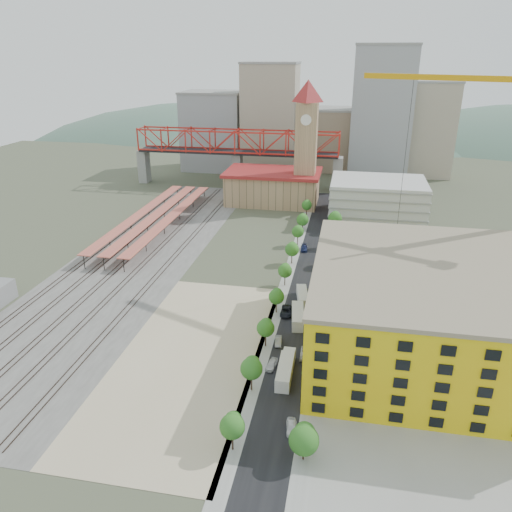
% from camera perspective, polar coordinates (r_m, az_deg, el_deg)
% --- Properties ---
extents(ground, '(400.00, 400.00, 0.00)m').
position_cam_1_polar(ground, '(129.95, -1.60, -3.94)').
color(ground, '#474C38').
rests_on(ground, ground).
extents(ballast_strip, '(36.00, 165.00, 0.06)m').
position_cam_1_polar(ballast_strip, '(155.87, -13.24, 0.08)').
color(ballast_strip, '#605E59').
rests_on(ballast_strip, ground).
extents(dirt_lot, '(28.00, 67.00, 0.06)m').
position_cam_1_polar(dirt_lot, '(104.56, -7.54, -11.25)').
color(dirt_lot, tan).
rests_on(dirt_lot, ground).
extents(street_asphalt, '(12.00, 170.00, 0.06)m').
position_cam_1_polar(street_asphalt, '(141.29, 6.06, -1.80)').
color(street_asphalt, black).
rests_on(street_asphalt, ground).
extents(sidewalk_west, '(3.00, 170.00, 0.04)m').
position_cam_1_polar(sidewalk_west, '(141.76, 3.85, -1.63)').
color(sidewalk_west, gray).
rests_on(sidewalk_west, ground).
extents(sidewalk_east, '(3.00, 170.00, 0.04)m').
position_cam_1_polar(sidewalk_east, '(141.03, 8.29, -1.96)').
color(sidewalk_east, gray).
rests_on(sidewalk_east, ground).
extents(construction_pad, '(50.00, 90.00, 0.06)m').
position_cam_1_polar(construction_pad, '(111.69, 19.57, -10.10)').
color(construction_pad, gray).
rests_on(construction_pad, ground).
extents(rail_tracks, '(26.56, 160.00, 0.18)m').
position_cam_1_polar(rail_tracks, '(156.54, -13.85, 0.17)').
color(rail_tracks, '#382B23').
rests_on(rail_tracks, ground).
extents(platform_canopies, '(16.00, 80.00, 4.12)m').
position_cam_1_polar(platform_canopies, '(180.18, -11.38, 4.63)').
color(platform_canopies, '#B54745').
rests_on(platform_canopies, ground).
extents(station_hall, '(38.00, 24.00, 13.10)m').
position_cam_1_polar(station_hall, '(204.47, 1.94, 7.95)').
color(station_hall, tan).
rests_on(station_hall, ground).
extents(clock_tower, '(12.00, 12.00, 52.00)m').
position_cam_1_polar(clock_tower, '(196.59, 5.79, 13.82)').
color(clock_tower, tan).
rests_on(clock_tower, ground).
extents(parking_garage, '(34.00, 26.00, 14.00)m').
position_cam_1_polar(parking_garage, '(190.81, 13.69, 6.37)').
color(parking_garage, silver).
rests_on(parking_garage, ground).
extents(truss_bridge, '(94.00, 9.60, 25.60)m').
position_cam_1_polar(truss_bridge, '(227.73, -2.18, 12.58)').
color(truss_bridge, gray).
rests_on(truss_bridge, ground).
extents(construction_building, '(44.60, 50.60, 18.80)m').
position_cam_1_polar(construction_building, '(106.65, 18.62, -5.76)').
color(construction_building, yellow).
rests_on(construction_building, ground).
extents(street_trees, '(15.40, 124.40, 8.00)m').
position_cam_1_polar(street_trees, '(132.26, 5.67, -3.55)').
color(street_trees, '#2E7121').
rests_on(street_trees, ground).
extents(skyline, '(133.00, 46.00, 60.00)m').
position_cam_1_polar(skyline, '(258.97, 6.97, 14.51)').
color(skyline, '#9EA0A3').
rests_on(skyline, ground).
extents(distant_hills, '(647.00, 264.00, 227.00)m').
position_cam_1_polar(distant_hills, '(398.54, 13.01, 1.66)').
color(distant_hills, '#4C6B59').
rests_on(distant_hills, ground).
extents(site_trailer_a, '(2.83, 10.13, 2.76)m').
position_cam_1_polar(site_trailer_a, '(97.10, 3.34, -13.04)').
color(site_trailer_a, silver).
rests_on(site_trailer_a, ground).
extents(site_trailer_b, '(2.50, 9.04, 2.46)m').
position_cam_1_polar(site_trailer_b, '(99.15, 3.53, -12.32)').
color(site_trailer_b, silver).
rests_on(site_trailer_b, ground).
extents(site_trailer_c, '(3.92, 10.37, 2.77)m').
position_cam_1_polar(site_trailer_c, '(115.28, 4.79, -6.89)').
color(site_trailer_c, silver).
rests_on(site_trailer_c, ground).
extents(site_trailer_d, '(3.97, 9.45, 2.51)m').
position_cam_1_polar(site_trailer_d, '(124.50, 5.33, -4.63)').
color(site_trailer_d, silver).
rests_on(site_trailer_d, ground).
extents(car_0, '(2.33, 4.47, 1.45)m').
position_cam_1_polar(car_0, '(99.99, 1.80, -12.30)').
color(car_0, silver).
rests_on(car_0, ground).
extents(car_1, '(1.89, 4.13, 1.31)m').
position_cam_1_polar(car_1, '(107.26, 2.55, -9.71)').
color(car_1, '#959499').
rests_on(car_1, ground).
extents(car_2, '(2.71, 5.72, 1.58)m').
position_cam_1_polar(car_2, '(118.45, 3.50, -6.32)').
color(car_2, black).
rests_on(car_2, ground).
extents(car_3, '(2.53, 5.16, 1.44)m').
position_cam_1_polar(car_3, '(156.00, 5.51, 0.89)').
color(car_3, '#1A234D').
rests_on(car_3, ground).
extents(car_4, '(2.26, 4.45, 1.45)m').
position_cam_1_polar(car_4, '(86.26, 4.09, -18.94)').
color(car_4, silver).
rests_on(car_4, ground).
extents(car_5, '(1.67, 4.67, 1.53)m').
position_cam_1_polar(car_5, '(103.47, 5.59, -11.06)').
color(car_5, '#A2A3A7').
rests_on(car_5, ground).
extents(car_6, '(3.09, 5.32, 1.39)m').
position_cam_1_polar(car_6, '(125.32, 6.73, -4.79)').
color(car_6, black).
rests_on(car_6, ground).
extents(car_7, '(2.32, 4.71, 1.32)m').
position_cam_1_polar(car_7, '(172.89, 8.10, 2.93)').
color(car_7, navy).
rests_on(car_7, ground).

